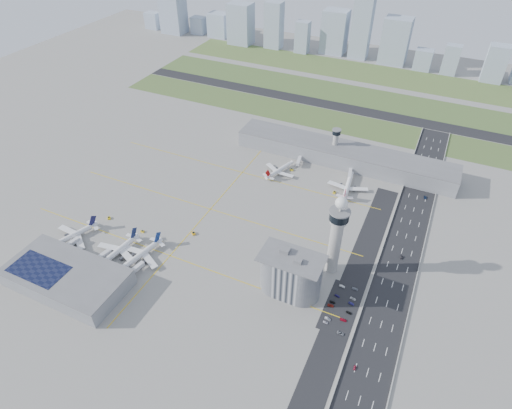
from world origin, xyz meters
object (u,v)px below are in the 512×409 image
at_px(control_tower, 337,233).
at_px(car_lot_6, 341,333).
at_px(car_lot_7, 343,320).
at_px(car_lot_9, 351,304).
at_px(car_lot_3, 333,302).
at_px(car_hw_0, 355,368).
at_px(jet_bridge_far_1, 350,170).
at_px(jet_bridge_near_0, 64,250).
at_px(tug_4, 292,170).
at_px(car_lot_10, 353,299).
at_px(car_lot_8, 349,313).
at_px(car_lot_5, 342,286).
at_px(car_hw_1, 401,257).
at_px(car_lot_11, 355,289).
at_px(jet_bridge_near_1, 95,263).
at_px(tug_5, 334,192).
at_px(airplane_near_c, 139,253).
at_px(jet_bridge_far_0, 300,158).
at_px(car_lot_4, 337,296).
at_px(jet_bridge_near_2, 129,276).
at_px(car_lot_1, 328,319).
at_px(tug_1, 142,231).
at_px(car_lot_2, 331,306).
at_px(airplane_near_b, 116,250).
at_px(airplane_far_b, 348,183).
at_px(tug_2, 160,242).
at_px(airplane_far_a, 280,168).
at_px(airplane_near_a, 70,234).
at_px(car_hw_4, 420,160).
at_px(secondary_tower, 335,142).
at_px(admin_building, 291,274).
at_px(car_lot_0, 325,322).
at_px(tug_3, 193,233).

distance_m(control_tower, car_lot_6, 64.12).
relative_size(car_lot_7, car_lot_9, 1.13).
distance_m(car_lot_3, car_hw_0, 47.37).
bearing_deg(jet_bridge_far_1, jet_bridge_near_0, -50.53).
height_order(control_tower, car_hw_0, control_tower).
relative_size(tug_4, car_lot_10, 0.74).
bearing_deg(car_lot_8, car_lot_5, 33.50).
bearing_deg(car_hw_1, control_tower, -148.00).
xyz_separation_m(car_lot_11, car_hw_0, (14.87, -57.28, -0.03)).
bearing_deg(car_lot_8, jet_bridge_near_1, 107.70).
bearing_deg(tug_5, airplane_near_c, 54.18).
xyz_separation_m(jet_bridge_far_0, car_lot_4, (81.31, -146.26, -2.25)).
height_order(control_tower, jet_bridge_near_2, control_tower).
relative_size(jet_bridge_near_2, car_lot_1, 3.60).
distance_m(tug_1, car_lot_5, 158.67).
bearing_deg(car_lot_2, car_lot_10, -51.54).
xyz_separation_m(airplane_near_b, car_lot_8, (169.48, 22.26, -5.43)).
bearing_deg(car_lot_1, car_lot_4, 5.03).
height_order(airplane_far_b, jet_bridge_near_2, airplane_far_b).
xyz_separation_m(tug_4, car_lot_10, (92.75, -124.82, -0.31)).
xyz_separation_m(tug_1, car_lot_3, (156.27, -3.10, -0.25)).
xyz_separation_m(jet_bridge_near_2, car_lot_3, (135.02, 40.42, -2.31)).
distance_m(jet_bridge_near_1, car_hw_0, 190.59).
bearing_deg(car_lot_6, tug_2, 85.57).
relative_size(airplane_far_a, car_lot_9, 10.11).
relative_size(airplane_near_a, car_hw_4, 12.74).
distance_m(airplane_near_b, tug_2, 33.16).
xyz_separation_m(secondary_tower, jet_bridge_near_2, (-83.00, -211.00, -15.95)).
distance_m(secondary_tower, car_lot_5, 164.94).
height_order(jet_bridge_near_2, car_lot_6, jet_bridge_near_2).
xyz_separation_m(control_tower, jet_bridge_far_0, (-70.00, 124.00, -32.19)).
bearing_deg(car_lot_9, admin_building, 105.16).
height_order(car_lot_1, car_lot_5, car_lot_5).
bearing_deg(jet_bridge_near_0, car_lot_0, -73.22).
height_order(jet_bridge_near_0, car_lot_3, jet_bridge_near_0).
height_order(admin_building, jet_bridge_far_1, admin_building).
bearing_deg(airplane_far_b, tug_3, 133.60).
relative_size(jet_bridge_far_0, car_hw_4, 4.13).
bearing_deg(car_lot_11, admin_building, 116.39).
relative_size(car_lot_1, car_lot_11, 0.96).
bearing_deg(car_lot_5, car_lot_10, -125.77).
xyz_separation_m(secondary_tower, car_lot_0, (52.67, -187.73, -18.25)).
bearing_deg(car_lot_3, car_hw_1, -27.41).
xyz_separation_m(control_tower, jet_bridge_near_1, (-155.00, -69.00, -32.19)).
distance_m(airplane_near_b, car_hw_0, 183.60).
height_order(secondary_tower, car_lot_7, secondary_tower).
height_order(airplane_far_b, car_lot_9, airplane_far_b).
height_order(jet_bridge_far_1, tug_5, jet_bridge_far_1).
bearing_deg(tug_4, car_lot_0, -135.74).
relative_size(tug_1, car_hw_0, 0.84).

